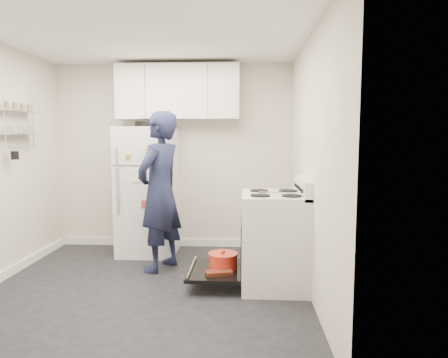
# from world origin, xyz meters

# --- Properties ---
(room) EXTENTS (3.21, 3.21, 2.51)m
(room) POSITION_xyz_m (-0.03, 0.03, 1.21)
(room) COLOR black
(room) RESTS_ON ground
(electric_range) EXTENTS (0.66, 0.76, 1.10)m
(electric_range) POSITION_xyz_m (1.26, 0.15, 0.47)
(electric_range) COLOR silver
(electric_range) RESTS_ON ground
(open_oven_door) EXTENTS (0.55, 0.70, 0.23)m
(open_oven_door) POSITION_xyz_m (0.71, 0.17, 0.19)
(open_oven_door) COLOR black
(open_oven_door) RESTS_ON ground
(refrigerator) EXTENTS (0.72, 0.74, 1.71)m
(refrigerator) POSITION_xyz_m (-0.28, 1.25, 0.83)
(refrigerator) COLOR white
(refrigerator) RESTS_ON ground
(upper_cabinets) EXTENTS (1.60, 0.33, 0.70)m
(upper_cabinets) POSITION_xyz_m (0.10, 1.43, 2.10)
(upper_cabinets) COLOR silver
(upper_cabinets) RESTS_ON room
(wall_shelf_rack) EXTENTS (0.14, 0.60, 0.61)m
(wall_shelf_rack) POSITION_xyz_m (-1.52, 0.49, 1.68)
(wall_shelf_rack) COLOR #B2B2B7
(wall_shelf_rack) RESTS_ON room
(person) EXTENTS (0.67, 0.78, 1.81)m
(person) POSITION_xyz_m (0.01, 0.60, 0.90)
(person) COLOR #191E38
(person) RESTS_ON ground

